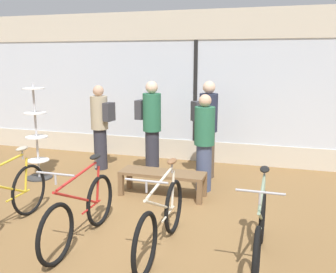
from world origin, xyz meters
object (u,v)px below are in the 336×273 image
Objects in this scene: bicycle_left at (81,212)px; customer_mid_floor at (207,126)px; bicycle_far_right at (260,232)px; customer_near_rack at (151,126)px; customer_near_bench at (100,125)px; accessory_rack at (37,140)px; display_bench at (162,176)px; bicycle_far_left at (4,200)px; customer_by_window at (204,141)px; bicycle_right at (161,220)px.

bicycle_left is 3.18m from customer_mid_floor.
customer_near_rack is (-2.17, 2.60, 0.62)m from bicycle_far_right.
customer_near_bench is at bearing 172.77° from customer_near_rack.
bicycle_far_right is 4.57m from accessory_rack.
display_bench is 1.27m from customer_near_rack.
bicycle_far_left is at bearing -125.64° from customer_mid_floor.
customer_by_window reaches higher than bicycle_left.
bicycle_far_right is (2.13, 0.13, -0.02)m from bicycle_left.
bicycle_far_left reaches higher than bicycle_right.
display_bench is 2.07m from customer_near_bench.
customer_near_rack reaches higher than customer_near_bench.
accessory_rack is at bearing 175.34° from display_bench.
customer_mid_floor is at bearing 71.76° from bicycle_left.
display_bench is (1.62, 1.76, -0.07)m from bicycle_far_left.
bicycle_left is at bearing -89.06° from customer_near_rack.
customer_mid_floor is (3.01, 0.98, 0.26)m from accessory_rack.
accessory_rack reaches higher than bicycle_far_left.
bicycle_far_left is 3.68m from customer_mid_floor.
customer_near_rack reaches higher than customer_by_window.
customer_near_bench is at bearing 146.48° from display_bench.
accessory_rack is (-4.16, 1.85, 0.37)m from bicycle_far_right.
customer_near_rack is at bearing 129.92° from bicycle_far_right.
customer_mid_floor is at bearing 90.70° from bicycle_right.
bicycle_far_right is at bearing -44.93° from display_bench.
accessory_rack is 1.28× the size of display_bench.
bicycle_left is 1.24× the size of display_bench.
display_bench is (-1.65, 1.64, -0.03)m from bicycle_far_right.
display_bench is at bearing 47.42° from bicycle_far_left.
customer_by_window is at bearing 116.66° from bicycle_far_right.
customer_near_bench is at bearing 140.32° from bicycle_far_right.
customer_near_rack is 1.00× the size of customer_mid_floor.
bicycle_right is at bearing -89.30° from customer_mid_floor.
customer_near_bench is (-2.15, -0.09, -0.07)m from customer_mid_floor.
customer_mid_floor reaches higher than display_bench.
bicycle_far_left is 2.39m from display_bench.
display_bench is 0.82× the size of customer_near_bench.
bicycle_right is 0.96× the size of customer_mid_floor.
bicycle_far_right is 0.95× the size of accessory_rack.
customer_by_window is at bearing -23.81° from customer_near_rack.
customer_near_bench is at bearing -177.55° from customer_mid_floor.
bicycle_right is at bearing -91.53° from customer_by_window.
bicycle_far_left is at bearing -178.53° from bicycle_right.
bicycle_right is 1.03× the size of customer_near_bench.
customer_by_window is at bearing 64.43° from bicycle_left.
bicycle_right is at bearing -176.82° from bicycle_far_right.
customer_mid_floor reaches higher than bicycle_left.
accessory_rack is at bearing -175.28° from customer_by_window.
bicycle_far_left is 1.05× the size of bicycle_far_right.
bicycle_far_left is at bearing -177.94° from bicycle_far_right.
bicycle_far_right is at bearing -67.91° from customer_mid_floor.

